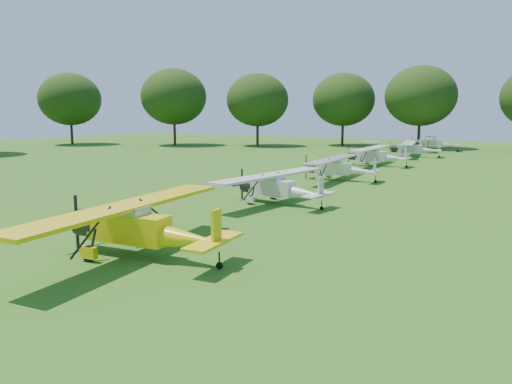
# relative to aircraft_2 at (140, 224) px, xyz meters

# --- Properties ---
(ground) EXTENTS (160.00, 160.00, 0.00)m
(ground) POSITION_rel_aircraft_2_xyz_m (-1.44, 10.66, -1.33)
(ground) COLOR #1D5114
(ground) RESTS_ON ground
(tree_belt) EXTENTS (137.36, 130.27, 14.52)m
(tree_belt) POSITION_rel_aircraft_2_xyz_m (2.13, 10.82, 6.69)
(tree_belt) COLOR black
(tree_belt) RESTS_ON ground
(aircraft_2) EXTENTS (7.29, 11.62, 2.28)m
(aircraft_2) POSITION_rel_aircraft_2_xyz_m (0.00, 0.00, 0.00)
(aircraft_2) COLOR yellow
(aircraft_2) RESTS_ON ground
(aircraft_3) EXTENTS (6.49, 10.29, 2.02)m
(aircraft_3) POSITION_rel_aircraft_2_xyz_m (-0.56, 12.99, -0.15)
(aircraft_3) COLOR silver
(aircraft_3) RESTS_ON ground
(aircraft_4) EXTENTS (6.42, 10.21, 2.01)m
(aircraft_4) POSITION_rel_aircraft_2_xyz_m (-1.15, 25.23, -0.16)
(aircraft_4) COLOR silver
(aircraft_4) RESTS_ON ground
(aircraft_5) EXTENTS (6.65, 10.56, 2.09)m
(aircraft_5) POSITION_rel_aircraft_2_xyz_m (-1.74, 37.97, -0.11)
(aircraft_5) COLOR silver
(aircraft_5) RESTS_ON ground
(aircraft_6) EXTENTS (6.44, 10.20, 2.00)m
(aircraft_6) POSITION_rel_aircraft_2_xyz_m (-0.70, 50.95, -0.16)
(aircraft_6) COLOR silver
(aircraft_6) RESTS_ON ground
(aircraft_7) EXTENTS (6.85, 10.88, 2.14)m
(aircraft_7) POSITION_rel_aircraft_2_xyz_m (-0.35, 62.51, -0.09)
(aircraft_7) COLOR silver
(aircraft_7) RESTS_ON ground
(golf_cart) EXTENTS (2.40, 1.80, 1.84)m
(golf_cart) POSITION_rel_aircraft_2_xyz_m (-6.06, 49.57, -0.72)
(golf_cart) COLOR #9E1B0B
(golf_cart) RESTS_ON ground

